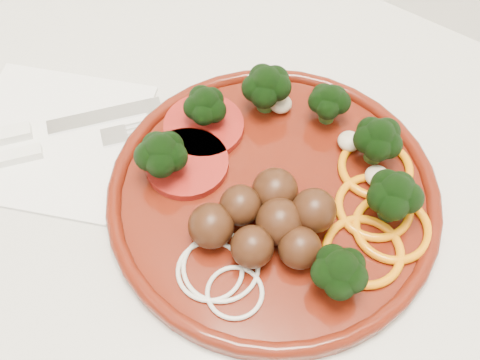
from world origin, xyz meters
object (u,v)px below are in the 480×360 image
Objects in this scene: plate at (279,188)px; napkin at (52,138)px; knife at (25,132)px; fork at (24,155)px.

plate is 0.23m from napkin.
fork is at bearing -97.00° from knife.
plate is 0.26m from knife.
plate is at bearing -32.68° from knife.
knife reaches higher than napkin.
knife reaches higher than fork.
plate is 1.92× the size of fork.
napkin is at bearing -162.36° from plate.
napkin is 0.03m from knife.
plate is at bearing -26.76° from fork.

